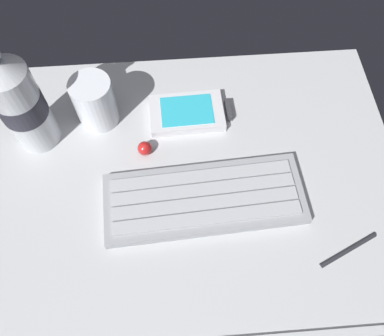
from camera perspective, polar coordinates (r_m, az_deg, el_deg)
The scene contains 7 objects.
ground_plane at distance 60.85cm, azimuth 0.02°, elevation -1.96°, with size 64.00×48.00×2.80cm.
keyboard at distance 57.72cm, azimuth 1.77°, elevation -4.42°, with size 29.55×12.54×1.70cm.
handheld_device at distance 65.48cm, azimuth -0.18°, elevation 7.98°, with size 12.98×7.99×1.50cm.
juice_cup at distance 64.40cm, azimuth -13.76°, elevation 9.03°, with size 6.40×6.40×8.50cm.
water_bottle at distance 61.40cm, azimuth -23.67°, elevation 8.74°, with size 6.73×6.73×20.80cm.
trackball_mouse at distance 61.70cm, azimuth -6.85°, elevation 2.83°, with size 2.20×2.20×2.20cm, color red.
stylus_pen at distance 59.65cm, azimuth 21.69°, elevation -10.82°, with size 0.70×0.70×9.50cm, color #26262B.
Camera 1 is at (-2.02, -26.97, 53.64)cm, focal length 37.01 mm.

